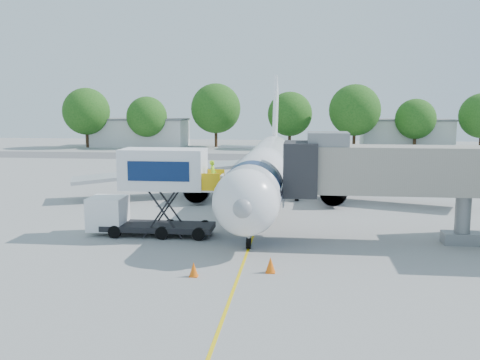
# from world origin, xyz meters

# --- Properties ---
(ground) EXTENTS (160.00, 160.00, 0.00)m
(ground) POSITION_xyz_m (0.00, 0.00, 0.00)
(ground) COLOR #989896
(ground) RESTS_ON ground
(guidance_line) EXTENTS (0.15, 70.00, 0.01)m
(guidance_line) POSITION_xyz_m (0.00, 0.00, 0.01)
(guidance_line) COLOR yellow
(guidance_line) RESTS_ON ground
(taxiway_strip) EXTENTS (120.00, 10.00, 0.01)m
(taxiway_strip) POSITION_xyz_m (0.00, 42.00, 0.00)
(taxiway_strip) COLOR #59595B
(taxiway_strip) RESTS_ON ground
(aircraft) EXTENTS (34.17, 37.73, 11.35)m
(aircraft) POSITION_xyz_m (0.00, 4.12, 2.95)
(aircraft) COLOR white
(aircraft) RESTS_ON ground
(jet_bridge) EXTENTS (13.90, 3.20, 6.60)m
(jet_bridge) POSITION_xyz_m (7.99, -7.00, 4.34)
(jet_bridge) COLOR gray
(jet_bridge) RESTS_ON ground
(catering_hiloader) EXTENTS (8.50, 2.44, 5.50)m
(catering_hiloader) POSITION_xyz_m (-6.27, -7.00, 2.76)
(catering_hiloader) COLOR black
(catering_hiloader) RESTS_ON ground
(ground_tug) EXTENTS (3.96, 2.84, 1.43)m
(ground_tug) POSITION_xyz_m (4.53, -15.36, 0.75)
(ground_tug) COLOR white
(ground_tug) RESTS_ON ground
(safety_cone_a) EXTENTS (0.45, 0.45, 0.72)m
(safety_cone_a) POSITION_xyz_m (-2.15, -14.74, 0.34)
(safety_cone_a) COLOR orange
(safety_cone_a) RESTS_ON ground
(safety_cone_b) EXTENTS (0.50, 0.50, 0.80)m
(safety_cone_b) POSITION_xyz_m (1.51, -13.72, 0.38)
(safety_cone_b) COLOR orange
(safety_cone_b) RESTS_ON ground
(outbuilding_left) EXTENTS (18.40, 8.40, 5.30)m
(outbuilding_left) POSITION_xyz_m (-28.00, 60.00, 2.66)
(outbuilding_left) COLOR silver
(outbuilding_left) RESTS_ON ground
(outbuilding_right) EXTENTS (16.40, 7.40, 5.30)m
(outbuilding_right) POSITION_xyz_m (22.00, 62.00, 2.66)
(outbuilding_right) COLOR silver
(outbuilding_right) RESTS_ON ground
(tree_a) EXTENTS (8.62, 8.62, 10.99)m
(tree_a) POSITION_xyz_m (-36.62, 56.03, 6.67)
(tree_a) COLOR #382314
(tree_a) RESTS_ON ground
(tree_b) EXTENTS (7.38, 7.38, 9.41)m
(tree_b) POSITION_xyz_m (-25.25, 56.29, 5.71)
(tree_b) COLOR #382314
(tree_b) RESTS_ON ground
(tree_c) EXTENTS (9.29, 9.29, 11.85)m
(tree_c) POSITION_xyz_m (-13.11, 60.25, 7.19)
(tree_c) COLOR #382314
(tree_c) RESTS_ON ground
(tree_d) EXTENTS (8.05, 8.05, 10.26)m
(tree_d) POSITION_xyz_m (0.74, 58.68, 6.23)
(tree_d) COLOR #382314
(tree_d) RESTS_ON ground
(tree_e) EXTENTS (9.01, 9.01, 11.49)m
(tree_e) POSITION_xyz_m (12.12, 56.68, 6.98)
(tree_e) COLOR #382314
(tree_e) RESTS_ON ground
(tree_f) EXTENTS (7.04, 7.04, 8.98)m
(tree_f) POSITION_xyz_m (22.71, 57.69, 5.45)
(tree_f) COLOR #382314
(tree_f) RESTS_ON ground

